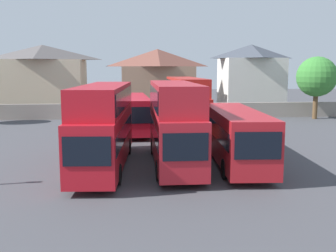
% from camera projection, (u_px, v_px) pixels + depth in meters
% --- Properties ---
extents(ground, '(140.00, 140.00, 0.00)m').
position_uv_depth(ground, '(156.00, 125.00, 42.01)').
color(ground, '#424247').
extents(depot_boundary_wall, '(56.00, 0.50, 1.80)m').
position_uv_depth(depot_boundary_wall, '(153.00, 111.00, 47.17)').
color(depot_boundary_wall, gray).
rests_on(depot_boundary_wall, ground).
extents(bus_1, '(3.17, 11.95, 4.92)m').
position_uv_depth(bus_1, '(104.00, 121.00, 23.65)').
color(bus_1, '#B4141F').
rests_on(bus_1, ground).
extents(bus_2, '(2.60, 10.70, 5.03)m').
position_uv_depth(bus_2, '(174.00, 119.00, 24.10)').
color(bus_2, '#B11B25').
rests_on(bus_2, ground).
extents(bus_3, '(3.16, 10.90, 3.35)m').
position_uv_depth(bus_3, '(236.00, 134.00, 24.48)').
color(bus_3, '#AF1A21').
rests_on(bus_3, ground).
extents(bus_4, '(2.97, 11.35, 3.32)m').
position_uv_depth(bus_4, '(134.00, 111.00, 37.16)').
color(bus_4, red).
rests_on(bus_4, ground).
extents(bus_5, '(2.80, 11.99, 5.01)m').
position_uv_depth(bus_5, '(186.00, 101.00, 37.30)').
color(bus_5, red).
rests_on(bus_5, ground).
extents(house_terrace_left, '(11.29, 7.64, 9.00)m').
position_uv_depth(house_terrace_left, '(44.00, 78.00, 53.90)').
color(house_terrace_left, '#C6B293').
rests_on(house_terrace_left, ground).
extents(house_terrace_centre, '(10.13, 8.20, 8.51)m').
position_uv_depth(house_terrace_centre, '(158.00, 80.00, 55.30)').
color(house_terrace_centre, '#9E7A60').
rests_on(house_terrace_centre, ground).
extents(house_terrace_right, '(8.49, 7.64, 9.19)m').
position_uv_depth(house_terrace_right, '(251.00, 77.00, 56.34)').
color(house_terrace_right, silver).
rests_on(house_terrace_right, ground).
extents(tree_behind_wall, '(4.64, 4.64, 7.25)m').
position_uv_depth(tree_behind_wall, '(317.00, 77.00, 46.20)').
color(tree_behind_wall, brown).
rests_on(tree_behind_wall, ground).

